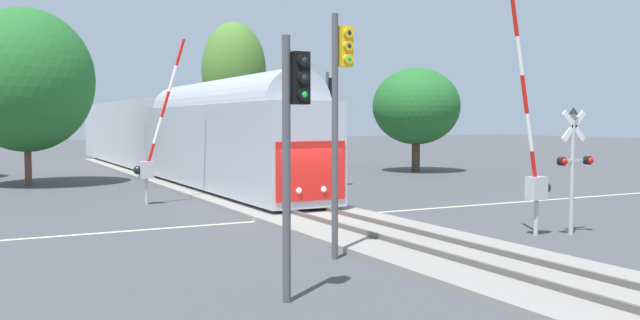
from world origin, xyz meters
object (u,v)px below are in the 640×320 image
commuter_train (166,132)px  maple_right_background (416,106)px  traffic_signal_near_left (294,124)px  oak_behind_train (26,80)px  crossing_signal_mast (573,157)px  crossing_gate_far (150,153)px  crossing_gate_near (534,164)px  elm_centre_background (234,71)px  traffic_signal_far_side (330,111)px  traffic_signal_median (340,96)px

commuter_train → maple_right_background: maple_right_background is taller
traffic_signal_near_left → oak_behind_train: (-2.85, 27.50, 2.23)m
crossing_signal_mast → crossing_gate_far: crossing_gate_far is taller
crossing_gate_near → elm_centre_background: elm_centre_background is taller
commuter_train → crossing_gate_near: crossing_gate_near is taller
commuter_train → elm_centre_background: (6.44, 5.29, 4.37)m
traffic_signal_far_side → oak_behind_train: 16.32m
traffic_signal_far_side → maple_right_background: 12.60m
crossing_gate_near → traffic_signal_median: (-6.88, -0.27, 1.91)m
commuter_train → crossing_gate_far: (-4.21, -13.65, -0.63)m
commuter_train → traffic_signal_near_left: 30.59m
crossing_gate_near → crossing_gate_far: 15.60m
elm_centre_background → maple_right_background: bearing=-44.2°
oak_behind_train → elm_centre_background: size_ratio=0.88×
commuter_train → traffic_signal_median: size_ratio=7.11×
crossing_gate_far → elm_centre_background: bearing=60.6°
traffic_signal_far_side → crossing_gate_near: bearing=-95.0°
oak_behind_train → maple_right_background: (24.29, -1.50, -1.18)m
traffic_signal_median → crossing_gate_near: bearing=2.2°
crossing_signal_mast → traffic_signal_far_side: traffic_signal_far_side is taller
traffic_signal_median → oak_behind_train: oak_behind_train is taller
traffic_signal_near_left → maple_right_background: 33.72m
crossing_signal_mast → maple_right_background: maple_right_background is taller
crossing_gate_near → crossing_gate_far: crossing_gate_near is taller
crossing_gate_far → traffic_signal_median: (1.62, -13.35, 1.94)m
crossing_gate_near → oak_behind_train: (-12.47, 24.13, 3.46)m
crossing_signal_mast → oak_behind_train: 28.29m
oak_behind_train → maple_right_background: bearing=-3.5°
crossing_gate_near → oak_behind_train: oak_behind_train is taller
traffic_signal_far_side → crossing_signal_mast: bearing=-90.8°
crossing_signal_mast → elm_centre_background: (1.02, 32.49, 4.77)m
traffic_signal_near_left → crossing_gate_near: bearing=19.3°
oak_behind_train → maple_right_background: 24.37m
traffic_signal_far_side → elm_centre_background: size_ratio=0.56×
crossing_signal_mast → crossing_gate_near: bearing=157.5°
traffic_signal_median → crossing_gate_far: bearing=96.9°
commuter_train → traffic_signal_median: traffic_signal_median is taller
crossing_gate_near → traffic_signal_median: 7.15m
crossing_gate_far → traffic_signal_near_left: 16.54m
commuter_train → traffic_signal_far_side: traffic_signal_far_side is taller
crossing_gate_near → traffic_signal_far_side: (1.36, 15.62, 1.82)m
traffic_signal_near_left → maple_right_background: size_ratio=0.72×
commuter_train → crossing_gate_far: crossing_gate_far is taller
crossing_signal_mast → oak_behind_train: oak_behind_train is taller
traffic_signal_near_left → traffic_signal_median: 4.19m
crossing_gate_far → traffic_signal_median: crossing_gate_far is taller
oak_behind_train → crossing_gate_near: bearing=-62.7°
crossing_gate_far → traffic_signal_median: bearing=-83.1°
traffic_signal_median → traffic_signal_near_left: bearing=-131.4°
crossing_gate_far → traffic_signal_near_left: size_ratio=1.37×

